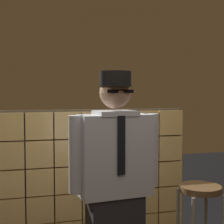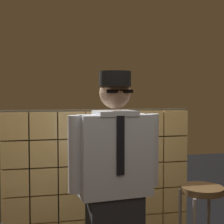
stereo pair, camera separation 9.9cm
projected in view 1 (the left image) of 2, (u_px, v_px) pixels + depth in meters
The scene contains 3 objects.
glass_block_wall at pixel (95, 178), 3.56m from camera, with size 1.99×0.10×1.43m.
standing_person at pixel (115, 186), 2.49m from camera, with size 0.70×0.32×1.74m.
bar_stool at pixel (200, 211), 2.79m from camera, with size 0.34×0.34×0.83m.
Camera 1 is at (-0.73, -1.94, 1.59)m, focal length 54.72 mm.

